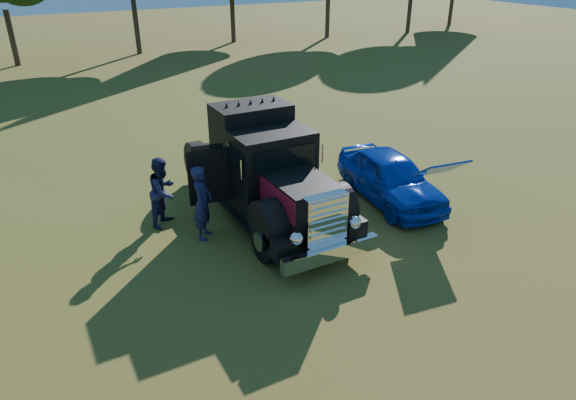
# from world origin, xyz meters

# --- Properties ---
(ground) EXTENTS (120.00, 120.00, 0.00)m
(ground) POSITION_xyz_m (0.00, 0.00, 0.00)
(ground) COLOR #475E1B
(ground) RESTS_ON ground
(diamond_t_truck) EXTENTS (3.38, 7.16, 3.00)m
(diamond_t_truck) POSITION_xyz_m (0.99, 3.05, 1.28)
(diamond_t_truck) COLOR black
(diamond_t_truck) RESTS_ON ground
(hotrod_coupe) EXTENTS (2.22, 4.45, 1.89)m
(hotrod_coupe) POSITION_xyz_m (4.69, 2.24, 0.73)
(hotrod_coupe) COLOR #140690
(hotrod_coupe) RESTS_ON ground
(spectator_near) EXTENTS (0.80, 0.87, 1.99)m
(spectator_near) POSITION_xyz_m (-0.96, 2.73, 0.99)
(spectator_near) COLOR #20264B
(spectator_near) RESTS_ON ground
(spectator_far) EXTENTS (1.18, 1.17, 1.92)m
(spectator_far) POSITION_xyz_m (-1.63, 3.94, 0.96)
(spectator_far) COLOR #202A4A
(spectator_far) RESTS_ON ground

